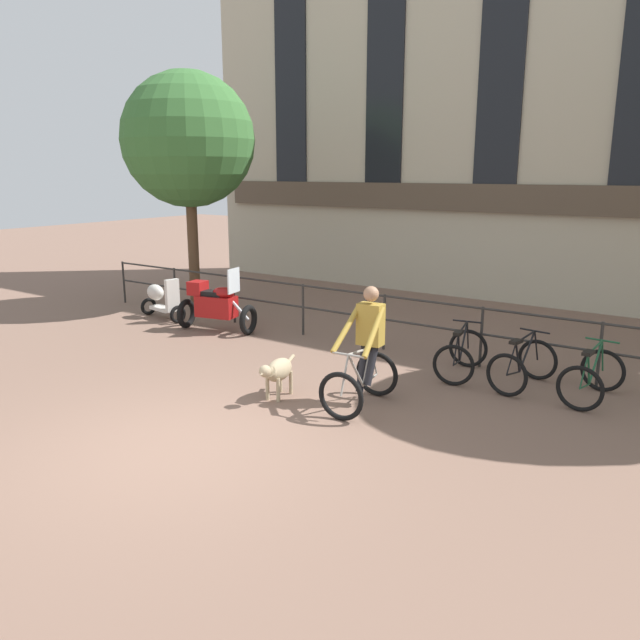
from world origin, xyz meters
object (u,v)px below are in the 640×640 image
Objects in this scene: parked_motorcycle at (216,305)px; parked_bicycle_mid_left at (523,365)px; parked_bicycle_mid_right at (592,377)px; dog at (278,371)px; cyclist_with_bike at (365,353)px; parked_bicycle_near_lamp at (461,355)px; parked_scooter at (161,299)px.

parked_bicycle_mid_left is at bearing -100.73° from parked_motorcycle.
parked_bicycle_mid_right is (1.00, -0.00, 0.00)m from parked_bicycle_mid_left.
parked_motorcycle is at bearing 137.84° from dog.
parked_bicycle_near_lamp is at bearing 68.37° from cyclist_with_bike.
parked_bicycle_mid_left is (1.00, -0.00, 0.00)m from parked_bicycle_near_lamp.
parked_bicycle_mid_left is 8.14m from parked_scooter.
parked_bicycle_near_lamp and parked_bicycle_mid_left have the same top height.
parked_scooter is at bearing -9.27° from parked_bicycle_near_lamp.
dog is 0.84× the size of parked_bicycle_mid_right.
parked_motorcycle is 6.34m from parked_bicycle_mid_left.
parked_motorcycle is (-3.52, 2.36, 0.15)m from dog.
parked_bicycle_near_lamp is at bearing -80.73° from parked_scooter.
parked_motorcycle is 1.44× the size of parked_bicycle_mid_left.
cyclist_with_bike is 5.06m from parked_motorcycle.
parked_bicycle_mid_left is at bearing -80.75° from parked_scooter.
parked_bicycle_mid_left is 0.90× the size of parked_scooter.
parked_motorcycle is 1.43× the size of parked_bicycle_near_lamp.
parked_bicycle_mid_left is (1.64, 2.00, -0.41)m from cyclist_with_bike.
parked_bicycle_near_lamp is at bearing 45.60° from dog.
dog is 0.81× the size of parked_bicycle_near_lamp.
cyclist_with_bike is at bearing -123.60° from parked_motorcycle.
cyclist_with_bike is 1.41× the size of parked_bicycle_near_lamp.
cyclist_with_bike is at bearing 14.46° from dog.
parked_bicycle_near_lamp is 1.00m from parked_bicycle_mid_left.
dog is 5.87m from parked_scooter.
parked_scooter is (-7.14, -0.02, 0.10)m from parked_bicycle_near_lamp.
parked_bicycle_near_lamp is at bearing -100.51° from parked_motorcycle.
parked_bicycle_mid_right is 0.88× the size of parked_scooter.
parked_scooter is at bearing 146.76° from dog.
parked_scooter is (-5.32, 2.48, 0.04)m from dog.
parked_bicycle_mid_right is (2.64, 2.00, -0.41)m from cyclist_with_bike.
parked_motorcycle is 1.47× the size of parked_bicycle_mid_right.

